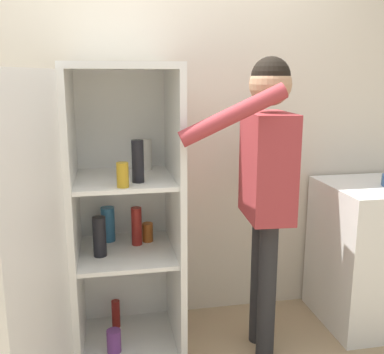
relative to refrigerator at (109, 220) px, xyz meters
name	(u,v)px	position (x,y,z in m)	size (l,w,h in m)	color
wall_back	(145,129)	(0.24, 0.45, 0.45)	(7.00, 0.06, 2.55)	beige
refrigerator	(109,220)	(0.00, 0.00, 0.00)	(0.82, 1.22, 1.67)	white
person	(266,169)	(0.86, -0.10, 0.27)	(0.66, 0.53, 1.70)	#262628
counter	(378,253)	(1.72, 0.08, -0.36)	(0.72, 0.63, 0.93)	white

